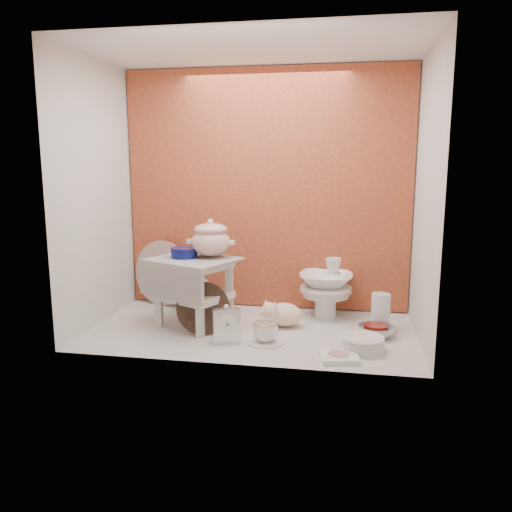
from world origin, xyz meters
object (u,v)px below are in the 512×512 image
(blue_white_vase, at_px, (199,289))
(porcelain_tower, at_px, (326,287))
(floral_platter, at_px, (162,273))
(gold_rim_teacup, at_px, (265,331))
(dinner_plate_stack, at_px, (363,344))
(mantel_clock, at_px, (227,324))
(step_stool, at_px, (194,292))
(plush_pig, at_px, (284,314))
(soup_tureen, at_px, (211,238))
(crystal_bowl, at_px, (376,331))

(blue_white_vase, distance_m, porcelain_tower, 0.81)
(floral_platter, distance_m, gold_rim_teacup, 1.01)
(porcelain_tower, bearing_deg, dinner_plate_stack, -68.74)
(blue_white_vase, xyz_separation_m, mantel_clock, (0.32, -0.59, -0.03))
(dinner_plate_stack, bearing_deg, gold_rim_teacup, 177.84)
(floral_platter, bearing_deg, mantel_clock, -47.48)
(step_stool, bearing_deg, porcelain_tower, 47.29)
(plush_pig, distance_m, porcelain_tower, 0.34)
(porcelain_tower, bearing_deg, soup_tureen, -158.82)
(floral_platter, distance_m, mantel_clock, 0.88)
(floral_platter, xyz_separation_m, mantel_clock, (0.59, -0.64, -0.11))
(gold_rim_teacup, bearing_deg, soup_tureen, 142.30)
(soup_tureen, relative_size, dinner_plate_stack, 1.18)
(porcelain_tower, bearing_deg, step_stool, -157.36)
(step_stool, relative_size, dinner_plate_stack, 2.03)
(mantel_clock, xyz_separation_m, plush_pig, (0.26, 0.32, -0.03))
(step_stool, bearing_deg, gold_rim_teacup, -1.69)
(plush_pig, distance_m, gold_rim_teacup, 0.30)
(porcelain_tower, bearing_deg, gold_rim_teacup, -118.32)
(blue_white_vase, relative_size, mantel_clock, 1.26)
(step_stool, relative_size, porcelain_tower, 1.23)
(floral_platter, bearing_deg, crystal_bowl, -16.44)
(step_stool, distance_m, dinner_plate_stack, 0.99)
(soup_tureen, xyz_separation_m, porcelain_tower, (0.64, 0.25, -0.32))
(soup_tureen, bearing_deg, mantel_clock, -62.28)
(plush_pig, bearing_deg, crystal_bowl, -23.18)
(step_stool, distance_m, gold_rim_teacup, 0.52)
(gold_rim_teacup, distance_m, crystal_bowl, 0.61)
(mantel_clock, bearing_deg, crystal_bowl, -3.96)
(plush_pig, bearing_deg, soup_tureen, 167.18)
(dinner_plate_stack, height_order, porcelain_tower, porcelain_tower)
(floral_platter, bearing_deg, gold_rim_teacup, -37.88)
(blue_white_vase, xyz_separation_m, crystal_bowl, (1.09, -0.35, -0.10))
(step_stool, height_order, soup_tureen, soup_tureen)
(dinner_plate_stack, bearing_deg, blue_white_vase, 150.14)
(blue_white_vase, height_order, mantel_clock, blue_white_vase)
(floral_platter, height_order, gold_rim_teacup, floral_platter)
(plush_pig, bearing_deg, blue_white_vase, 140.35)
(mantel_clock, height_order, dinner_plate_stack, mantel_clock)
(gold_rim_teacup, bearing_deg, mantel_clock, -171.81)
(step_stool, distance_m, crystal_bowl, 1.03)
(floral_platter, relative_size, dinner_plate_stack, 1.91)
(mantel_clock, height_order, plush_pig, mantel_clock)
(floral_platter, distance_m, porcelain_tower, 1.07)
(plush_pig, height_order, crystal_bowl, plush_pig)
(floral_platter, height_order, crystal_bowl, floral_platter)
(dinner_plate_stack, bearing_deg, step_stool, 165.71)
(mantel_clock, xyz_separation_m, porcelain_tower, (0.48, 0.56, 0.08))
(soup_tureen, xyz_separation_m, floral_platter, (-0.43, 0.33, -0.29))
(soup_tureen, distance_m, mantel_clock, 0.53)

